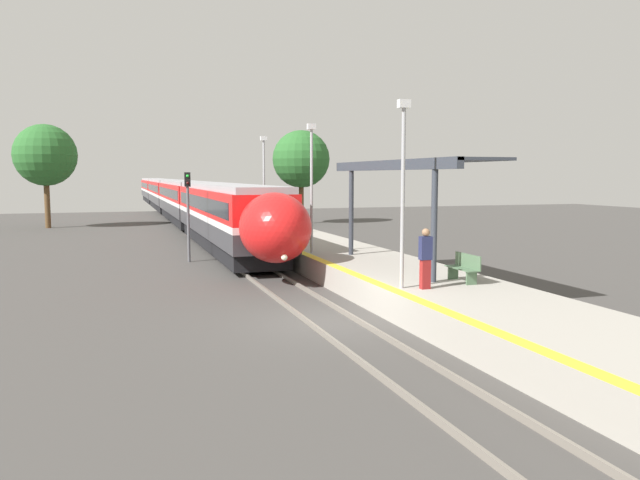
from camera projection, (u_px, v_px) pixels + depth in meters
name	position (u px, v px, depth m)	size (l,w,h in m)	color
ground_plane	(330.00, 322.00, 18.27)	(120.00, 120.00, 0.00)	#423F3D
rail_left	(307.00, 321.00, 18.04)	(0.08, 90.00, 0.15)	slate
rail_right	(353.00, 318.00, 18.49)	(0.08, 90.00, 0.15)	slate
train	(174.00, 196.00, 63.87)	(2.92, 87.51, 3.80)	black
platform_right	(445.00, 299.00, 19.41)	(4.29, 64.00, 0.91)	#9E998E
platform_bench	(464.00, 267.00, 19.75)	(0.44, 1.47, 0.89)	#4C6B4C
person_waiting	(425.00, 257.00, 18.49)	(0.36, 0.24, 1.81)	maroon
railway_signal	(188.00, 207.00, 30.65)	(0.28, 0.28, 4.42)	#59595E
lamppost_near	(403.00, 182.00, 18.39)	(0.36, 0.20, 5.57)	#9E9EA3
lamppost_mid	(312.00, 180.00, 26.86)	(0.36, 0.20, 5.57)	#9E9EA3
lamppost_far	(264.00, 179.00, 35.33)	(0.36, 0.20, 5.57)	#9E9EA3
station_canopy	(401.00, 168.00, 22.99)	(2.02, 10.22, 3.92)	#333842
background_tree_left	(45.00, 155.00, 50.23)	(4.96, 4.96, 8.39)	brown
background_tree_right	(301.00, 159.00, 54.80)	(5.04, 5.04, 8.22)	brown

